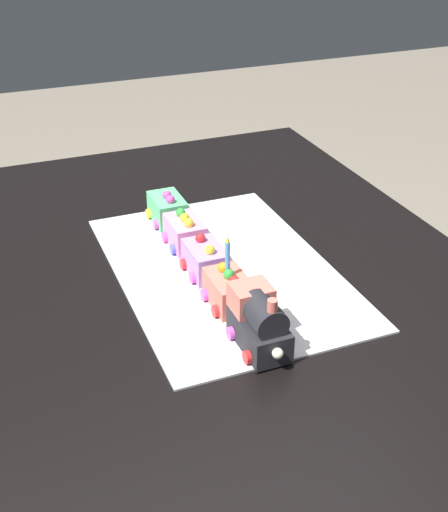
{
  "coord_description": "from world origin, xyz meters",
  "views": [
    {
      "loc": [
        -1.06,
        0.42,
        1.43
      ],
      "look_at": [
        -0.0,
        -0.01,
        0.77
      ],
      "focal_mm": 48.17,
      "sensor_mm": 36.0,
      "label": 1
    }
  ],
  "objects_px": {
    "dining_table": "(220,317)",
    "cake_locomotive": "(259,321)",
    "cake_car_gondola_lavender": "(205,259)",
    "cake_car_caboose_coral": "(229,290)",
    "cake_car_hopper_mint_green": "(167,209)",
    "cake_car_flatbed_bubblegum": "(185,232)",
    "birthday_candle": "(227,253)"
  },
  "relations": [
    {
      "from": "cake_car_hopper_mint_green",
      "to": "birthday_candle",
      "type": "bearing_deg",
      "value": -180.0
    },
    {
      "from": "cake_car_gondola_lavender",
      "to": "cake_car_hopper_mint_green",
      "type": "xyz_separation_m",
      "value": [
        0.24,
        0.0,
        0.0
      ]
    },
    {
      "from": "dining_table",
      "to": "cake_locomotive",
      "type": "distance_m",
      "value": 0.29
    },
    {
      "from": "cake_car_gondola_lavender",
      "to": "birthday_candle",
      "type": "relative_size",
      "value": 1.58
    },
    {
      "from": "cake_car_hopper_mint_green",
      "to": "birthday_candle",
      "type": "relative_size",
      "value": 1.58
    },
    {
      "from": "cake_locomotive",
      "to": "cake_car_hopper_mint_green",
      "type": "xyz_separation_m",
      "value": [
        0.48,
        0.0,
        -0.02
      ]
    },
    {
      "from": "cake_car_caboose_coral",
      "to": "cake_car_hopper_mint_green",
      "type": "relative_size",
      "value": 1.0
    },
    {
      "from": "cake_locomotive",
      "to": "cake_car_gondola_lavender",
      "type": "height_order",
      "value": "cake_locomotive"
    },
    {
      "from": "dining_table",
      "to": "cake_car_caboose_coral",
      "type": "distance_m",
      "value": 0.19
    },
    {
      "from": "cake_locomotive",
      "to": "cake_car_caboose_coral",
      "type": "bearing_deg",
      "value": 0.0
    },
    {
      "from": "cake_car_caboose_coral",
      "to": "cake_car_hopper_mint_green",
      "type": "bearing_deg",
      "value": 0.0
    },
    {
      "from": "cake_car_caboose_coral",
      "to": "cake_car_hopper_mint_green",
      "type": "distance_m",
      "value": 0.35
    },
    {
      "from": "dining_table",
      "to": "cake_locomotive",
      "type": "relative_size",
      "value": 10.0
    },
    {
      "from": "dining_table",
      "to": "cake_car_gondola_lavender",
      "type": "distance_m",
      "value": 0.14
    },
    {
      "from": "cake_car_flatbed_bubblegum",
      "to": "cake_car_hopper_mint_green",
      "type": "distance_m",
      "value": 0.12
    },
    {
      "from": "cake_car_caboose_coral",
      "to": "cake_car_hopper_mint_green",
      "type": "xyz_separation_m",
      "value": [
        0.35,
        0.0,
        -0.0
      ]
    },
    {
      "from": "dining_table",
      "to": "cake_locomotive",
      "type": "bearing_deg",
      "value": 173.02
    },
    {
      "from": "cake_car_caboose_coral",
      "to": "cake_car_flatbed_bubblegum",
      "type": "xyz_separation_m",
      "value": [
        0.24,
        0.0,
        0.0
      ]
    },
    {
      "from": "cake_car_hopper_mint_green",
      "to": "cake_locomotive",
      "type": "bearing_deg",
      "value": -180.0
    },
    {
      "from": "cake_car_hopper_mint_green",
      "to": "cake_car_gondola_lavender",
      "type": "bearing_deg",
      "value": 180.0
    },
    {
      "from": "cake_car_caboose_coral",
      "to": "dining_table",
      "type": "bearing_deg",
      "value": -14.46
    },
    {
      "from": "cake_car_gondola_lavender",
      "to": "cake_car_flatbed_bubblegum",
      "type": "bearing_deg",
      "value": 0.0
    },
    {
      "from": "cake_car_flatbed_bubblegum",
      "to": "cake_car_gondola_lavender",
      "type": "bearing_deg",
      "value": 180.0
    },
    {
      "from": "cake_car_flatbed_bubblegum",
      "to": "birthday_candle",
      "type": "distance_m",
      "value": 0.24
    },
    {
      "from": "cake_locomotive",
      "to": "cake_car_hopper_mint_green",
      "type": "bearing_deg",
      "value": 0.0
    },
    {
      "from": "birthday_candle",
      "to": "cake_locomotive",
      "type": "bearing_deg",
      "value": -180.0
    },
    {
      "from": "cake_car_caboose_coral",
      "to": "cake_car_gondola_lavender",
      "type": "xyz_separation_m",
      "value": [
        0.12,
        0.0,
        -0.0
      ]
    },
    {
      "from": "dining_table",
      "to": "cake_car_flatbed_bubblegum",
      "type": "xyz_separation_m",
      "value": [
        0.12,
        0.03,
        0.14
      ]
    },
    {
      "from": "dining_table",
      "to": "cake_car_gondola_lavender",
      "type": "bearing_deg",
      "value": 87.44
    },
    {
      "from": "dining_table",
      "to": "cake_car_hopper_mint_green",
      "type": "distance_m",
      "value": 0.28
    },
    {
      "from": "dining_table",
      "to": "cake_locomotive",
      "type": "height_order",
      "value": "cake_locomotive"
    },
    {
      "from": "cake_car_caboose_coral",
      "to": "cake_car_gondola_lavender",
      "type": "distance_m",
      "value": 0.12
    }
  ]
}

